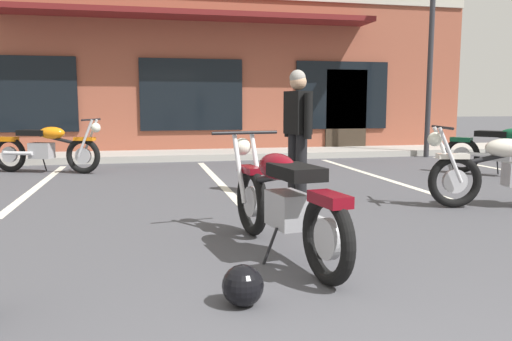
# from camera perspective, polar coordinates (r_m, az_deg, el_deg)

# --- Properties ---
(ground_plane) EXTENTS (80.00, 80.00, 0.00)m
(ground_plane) POSITION_cam_1_polar(r_m,az_deg,el_deg) (4.93, 1.48, -7.06)
(ground_plane) COLOR #47474C
(sidewalk_kerb) EXTENTS (22.00, 1.80, 0.14)m
(sidewalk_kerb) POSITION_cam_1_polar(r_m,az_deg,el_deg) (11.98, -6.83, 1.81)
(sidewalk_kerb) COLOR #A8A59E
(sidewalk_kerb) RESTS_ON ground_plane
(brick_storefront_building) EXTENTS (14.35, 6.96, 4.04)m
(brick_storefront_building) POSITION_cam_1_polar(r_m,az_deg,el_deg) (15.51, -8.25, 10.28)
(brick_storefront_building) COLOR brown
(brick_storefront_building) RESTS_ON ground_plane
(painted_stall_lines) EXTENTS (11.04, 4.80, 0.01)m
(painted_stall_lines) POSITION_cam_1_polar(r_m,az_deg,el_deg) (8.43, -4.43, -0.98)
(painted_stall_lines) COLOR silver
(painted_stall_lines) RESTS_ON ground_plane
(motorcycle_foreground_classic) EXTENTS (0.76, 2.10, 0.98)m
(motorcycle_foreground_classic) POSITION_cam_1_polar(r_m,az_deg,el_deg) (4.16, 3.00, -3.26)
(motorcycle_foreground_classic) COLOR black
(motorcycle_foreground_classic) RESTS_ON ground_plane
(motorcycle_silver_naked) EXTENTS (2.00, 1.08, 0.98)m
(motorcycle_silver_naked) POSITION_cam_1_polar(r_m,az_deg,el_deg) (9.91, -22.31, 2.42)
(motorcycle_silver_naked) COLOR black
(motorcycle_silver_naked) RESTS_ON ground_plane
(motorcycle_blue_standard) EXTENTS (1.47, 1.80, 0.98)m
(motorcycle_blue_standard) POSITION_cam_1_polar(r_m,az_deg,el_deg) (9.69, 26.13, 2.11)
(motorcycle_blue_standard) COLOR black
(motorcycle_blue_standard) RESTS_ON ground_plane
(person_in_black_shirt) EXTENTS (0.34, 0.61, 1.68)m
(person_in_black_shirt) POSITION_cam_1_polar(r_m,az_deg,el_deg) (6.77, 4.68, 5.02)
(person_in_black_shirt) COLOR black
(person_in_black_shirt) RESTS_ON ground_plane
(helmet_on_pavement) EXTENTS (0.26, 0.26, 0.26)m
(helmet_on_pavement) POSITION_cam_1_polar(r_m,az_deg,el_deg) (3.21, -1.49, -12.69)
(helmet_on_pavement) COLOR black
(helmet_on_pavement) RESTS_ON ground_plane
(parking_lot_lamp_post) EXTENTS (0.24, 0.76, 5.17)m
(parking_lot_lamp_post) POSITION_cam_1_polar(r_m,az_deg,el_deg) (12.63, 19.33, 16.58)
(parking_lot_lamp_post) COLOR #2D2D33
(parking_lot_lamp_post) RESTS_ON ground_plane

